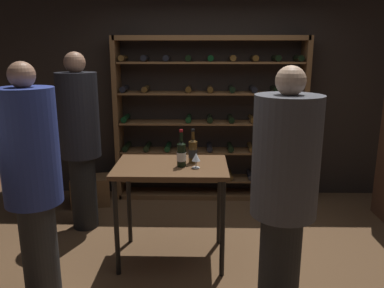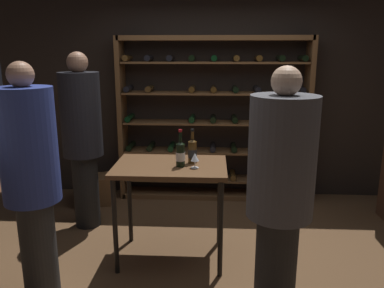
% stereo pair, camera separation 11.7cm
% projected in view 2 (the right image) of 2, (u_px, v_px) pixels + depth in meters
% --- Properties ---
extents(ground_plane, '(9.53, 9.53, 0.00)m').
position_uv_depth(ground_plane, '(210.00, 256.00, 3.67)').
color(ground_plane, brown).
extents(back_wall, '(5.67, 0.10, 2.84)m').
position_uv_depth(back_wall, '(212.00, 90.00, 5.04)').
color(back_wall, black).
rests_on(back_wall, ground).
extents(wine_rack, '(2.45, 0.32, 2.11)m').
position_uv_depth(wine_rack, '(213.00, 120.00, 4.92)').
color(wine_rack, brown).
rests_on(wine_rack, ground).
extents(tasting_table, '(1.01, 0.69, 0.93)m').
position_uv_depth(tasting_table, '(171.00, 176.00, 3.46)').
color(tasting_table, brown).
rests_on(tasting_table, ground).
extents(person_bystander_dark_jacket, '(0.47, 0.47, 1.84)m').
position_uv_depth(person_bystander_dark_jacket, '(280.00, 186.00, 2.66)').
color(person_bystander_dark_jacket, '#252525').
rests_on(person_bystander_dark_jacket, ground).
extents(person_guest_plum_blouse, '(0.43, 0.43, 1.92)m').
position_uv_depth(person_guest_plum_blouse, '(82.00, 133.00, 4.08)').
color(person_guest_plum_blouse, black).
rests_on(person_guest_plum_blouse, ground).
extents(person_guest_blue_shirt, '(0.43, 0.43, 1.86)m').
position_uv_depth(person_guest_blue_shirt, '(31.00, 173.00, 2.88)').
color(person_guest_blue_shirt, '#2F2F2F').
rests_on(person_guest_blue_shirt, ground).
extents(wine_crate, '(0.55, 0.45, 0.36)m').
position_uv_depth(wine_crate, '(94.00, 189.00, 4.92)').
color(wine_crate, brown).
rests_on(wine_crate, ground).
extents(wine_bottle_red_label, '(0.08, 0.08, 0.34)m').
position_uv_depth(wine_bottle_red_label, '(180.00, 154.00, 3.36)').
color(wine_bottle_red_label, black).
rests_on(wine_bottle_red_label, tasting_table).
extents(wine_bottle_gold_foil, '(0.08, 0.08, 0.32)m').
position_uv_depth(wine_bottle_gold_foil, '(192.00, 151.00, 3.47)').
color(wine_bottle_gold_foil, '#4C3314').
rests_on(wine_bottle_gold_foil, tasting_table).
extents(wine_glass_stemmed_right, '(0.07, 0.07, 0.14)m').
position_uv_depth(wine_glass_stemmed_right, '(195.00, 158.00, 3.32)').
color(wine_glass_stemmed_right, silver).
rests_on(wine_glass_stemmed_right, tasting_table).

